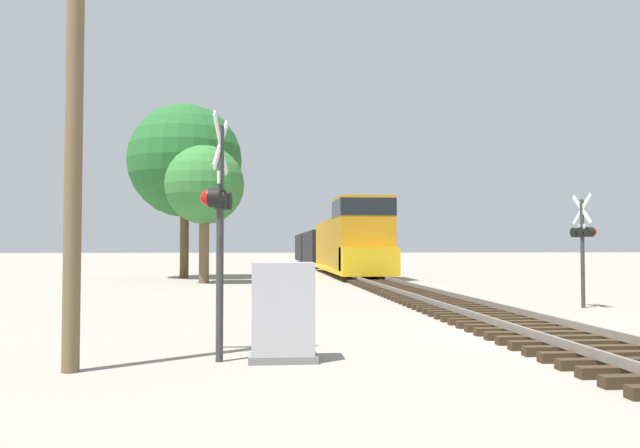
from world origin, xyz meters
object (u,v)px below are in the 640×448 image
object	(u,v)px
crossing_signal_near	(218,211)
tree_far_right	(204,186)
freight_train	(327,247)
utility_pole	(75,47)
crossing_signal_far	(583,237)
tree_mid_background	(185,161)
relay_cabinet	(283,312)

from	to	relation	value
crossing_signal_near	tree_far_right	xyz separation A→B (m)	(-2.21, 22.04, 2.56)
tree_far_right	crossing_signal_near	bearing A→B (deg)	-84.26
freight_train	utility_pole	distance (m)	45.14
crossing_signal_far	tree_mid_background	world-z (taller)	tree_mid_background
relay_cabinet	utility_pole	bearing A→B (deg)	-169.35
crossing_signal_far	tree_mid_background	xyz separation A→B (m)	(-14.30, 19.53, 4.85)
relay_cabinet	crossing_signal_near	bearing A→B (deg)	176.98
relay_cabinet	tree_mid_background	bearing A→B (deg)	100.11
tree_mid_background	tree_far_right	bearing A→B (deg)	-73.09
freight_train	tree_mid_background	world-z (taller)	tree_mid_background
crossing_signal_far	tree_far_right	xyz separation A→B (m)	(-12.65, 14.11, 2.85)
freight_train	tree_far_right	bearing A→B (deg)	-111.77
freight_train	crossing_signal_far	xyz separation A→B (m)	(4.04, -35.66, 0.25)
utility_pole	tree_far_right	size ratio (longest dim) A/B	1.32
crossing_signal_far	relay_cabinet	world-z (taller)	crossing_signal_far
freight_train	tree_mid_background	xyz separation A→B (m)	(-10.26, -16.13, 5.10)
utility_pole	tree_far_right	distance (m)	22.69
freight_train	relay_cabinet	size ratio (longest dim) A/B	30.02
tree_far_right	relay_cabinet	bearing A→B (deg)	-81.61
crossing_signal_near	relay_cabinet	xyz separation A→B (m)	(1.04, -0.06, -1.64)
crossing_signal_far	utility_pole	size ratio (longest dim) A/B	0.37
utility_pole	tree_mid_background	distance (m)	28.25
freight_train	crossing_signal_near	bearing A→B (deg)	-98.34
tree_mid_background	utility_pole	bearing A→B (deg)	-86.39
crossing_signal_near	crossing_signal_far	size ratio (longest dim) A/B	1.15
tree_far_right	crossing_signal_far	bearing A→B (deg)	-48.12
relay_cabinet	tree_far_right	world-z (taller)	tree_far_right
tree_mid_background	crossing_signal_far	bearing A→B (deg)	-53.79
crossing_signal_near	utility_pole	world-z (taller)	utility_pole
crossing_signal_far	tree_mid_background	bearing A→B (deg)	30.15
freight_train	tree_mid_background	size ratio (longest dim) A/B	4.59
crossing_signal_far	utility_pole	xyz separation A→B (m)	(-12.52, -8.58, 2.68)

